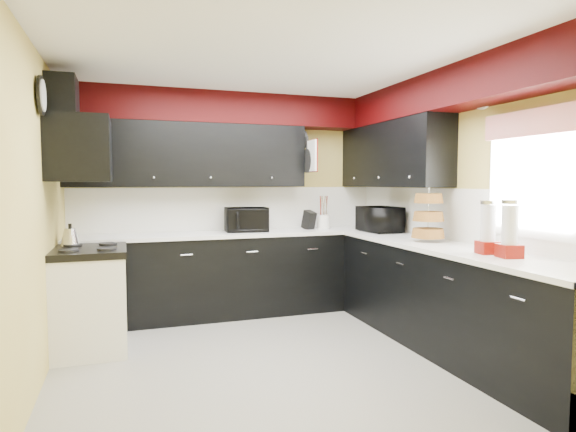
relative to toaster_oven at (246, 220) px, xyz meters
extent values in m
plane|color=gray|center=(-0.11, -1.51, -1.08)|extent=(3.60, 3.60, 0.00)
cube|color=#E0C666|center=(-0.11, 0.29, 0.17)|extent=(3.60, 0.06, 2.50)
cube|color=#E0C666|center=(1.69, -1.51, 0.17)|extent=(0.06, 3.60, 2.50)
cube|color=#E0C666|center=(-1.91, -1.51, 0.17)|extent=(0.06, 3.60, 2.50)
cube|color=white|center=(-0.11, -1.51, 1.42)|extent=(3.60, 3.60, 0.06)
cube|color=black|center=(-0.11, -0.01, -0.63)|extent=(3.60, 0.60, 0.90)
cube|color=black|center=(1.39, -1.81, -0.63)|extent=(0.60, 3.00, 0.90)
cube|color=white|center=(-0.11, -0.01, -0.16)|extent=(3.62, 0.64, 0.04)
cube|color=white|center=(1.39, -1.81, -0.16)|extent=(0.64, 3.02, 0.04)
cube|color=white|center=(-0.11, 0.28, 0.11)|extent=(3.60, 0.02, 0.50)
cube|color=white|center=(1.68, -1.51, 0.11)|extent=(0.02, 3.60, 0.50)
cube|color=black|center=(-0.61, 0.12, 0.72)|extent=(2.60, 0.35, 0.70)
cube|color=black|center=(1.51, -0.61, 0.72)|extent=(0.35, 1.80, 0.70)
cube|color=black|center=(-0.11, 0.11, 1.25)|extent=(3.60, 0.36, 0.35)
cube|color=black|center=(1.51, -1.69, 1.25)|extent=(0.36, 3.24, 0.35)
cube|color=white|center=(-1.61, -0.76, -0.65)|extent=(0.60, 0.75, 0.86)
cube|color=black|center=(-1.61, -0.76, -0.19)|extent=(0.62, 0.77, 0.06)
cube|color=black|center=(-1.66, -0.76, 0.70)|extent=(0.50, 0.78, 0.55)
cube|color=black|center=(-1.79, -0.76, 1.12)|extent=(0.24, 0.40, 0.40)
cube|color=red|center=(1.62, -2.41, 0.87)|extent=(0.04, 0.88, 0.20)
cube|color=white|center=(0.72, -0.21, 0.72)|extent=(0.03, 0.26, 0.35)
imported|color=black|center=(0.00, 0.00, 0.00)|extent=(0.50, 0.43, 0.27)
imported|color=black|center=(1.42, -0.53, 0.01)|extent=(0.37, 0.53, 0.29)
cylinder|color=white|center=(0.97, 0.03, -0.05)|extent=(0.17, 0.17, 0.17)
cube|color=black|center=(0.77, 0.01, -0.03)|extent=(0.14, 0.16, 0.22)
camera|label=1|loc=(-1.31, -5.32, 0.42)|focal=30.00mm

